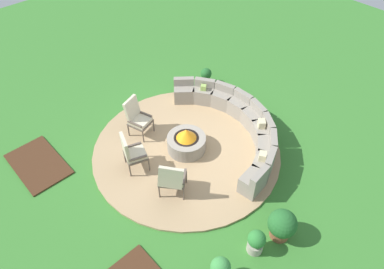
{
  "coord_description": "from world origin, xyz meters",
  "views": [
    {
      "loc": [
        4.76,
        -4.24,
        6.86
      ],
      "look_at": [
        0.0,
        0.2,
        0.45
      ],
      "focal_mm": 32.62,
      "sensor_mm": 36.0,
      "label": 1
    }
  ],
  "objects": [
    {
      "name": "ground_plane",
      "position": [
        0.0,
        0.0,
        0.0
      ],
      "size": [
        24.0,
        24.0,
        0.0
      ],
      "primitive_type": "plane",
      "color": "#387A2D"
    },
    {
      "name": "potted_plant_2",
      "position": [
        -1.79,
        2.5,
        0.31
      ],
      "size": [
        0.36,
        0.36,
        0.55
      ],
      "color": "brown",
      "rests_on": "ground_plane"
    },
    {
      "name": "lounge_chair_front_left",
      "position": [
        -1.37,
        -0.54,
        0.63
      ],
      "size": [
        0.69,
        0.67,
        1.12
      ],
      "rotation": [
        0.0,
        0.0,
        5.01
      ],
      "color": "brown",
      "rests_on": "patio_circle"
    },
    {
      "name": "potted_plant_0",
      "position": [
        3.23,
        -0.24,
        0.42
      ],
      "size": [
        0.62,
        0.62,
        0.77
      ],
      "color": "brown",
      "rests_on": "ground_plane"
    },
    {
      "name": "potted_plant_3",
      "position": [
        2.99,
        -1.86,
        0.39
      ],
      "size": [
        0.4,
        0.4,
        0.68
      ],
      "color": "#605B56",
      "rests_on": "ground_plane"
    },
    {
      "name": "lounge_chair_front_right",
      "position": [
        -0.43,
        -1.41,
        0.63
      ],
      "size": [
        0.68,
        0.68,
        1.12
      ],
      "rotation": [
        0.0,
        0.0,
        5.93
      ],
      "color": "brown",
      "rests_on": "patio_circle"
    },
    {
      "name": "fire_pit",
      "position": [
        0.0,
        0.0,
        0.33
      ],
      "size": [
        1.02,
        1.02,
        0.69
      ],
      "color": "gray",
      "rests_on": "patio_circle"
    },
    {
      "name": "patio_circle",
      "position": [
        0.0,
        0.0,
        0.03
      ],
      "size": [
        4.97,
        4.97,
        0.06
      ],
      "primitive_type": "cylinder",
      "color": "tan",
      "rests_on": "ground_plane"
    },
    {
      "name": "potted_plant_1",
      "position": [
        3.08,
        -0.89,
        0.33
      ],
      "size": [
        0.38,
        0.38,
        0.62
      ],
      "color": "#A89E8E",
      "rests_on": "ground_plane"
    },
    {
      "name": "lounge_chair_back_left",
      "position": [
        0.84,
        -1.21,
        0.61
      ],
      "size": [
        0.8,
        0.81,
        1.06
      ],
      "rotation": [
        0.0,
        0.0,
        6.98
      ],
      "color": "brown",
      "rests_on": "patio_circle"
    },
    {
      "name": "mulch_bed_left",
      "position": [
        -2.24,
        -3.14,
        0.02
      ],
      "size": [
        1.78,
        1.09,
        0.04
      ],
      "primitive_type": "cube",
      "color": "#472B19",
      "rests_on": "ground_plane"
    },
    {
      "name": "curved_stone_bench",
      "position": [
        0.45,
        1.47,
        0.36
      ],
      "size": [
        4.23,
        2.36,
        0.72
      ],
      "color": "gray",
      "rests_on": "patio_circle"
    }
  ]
}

